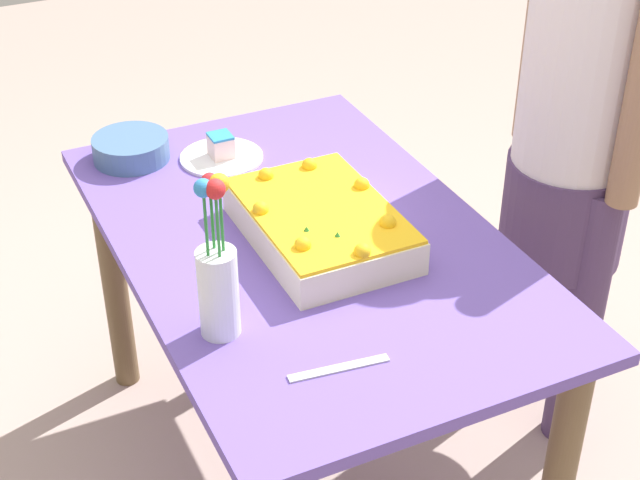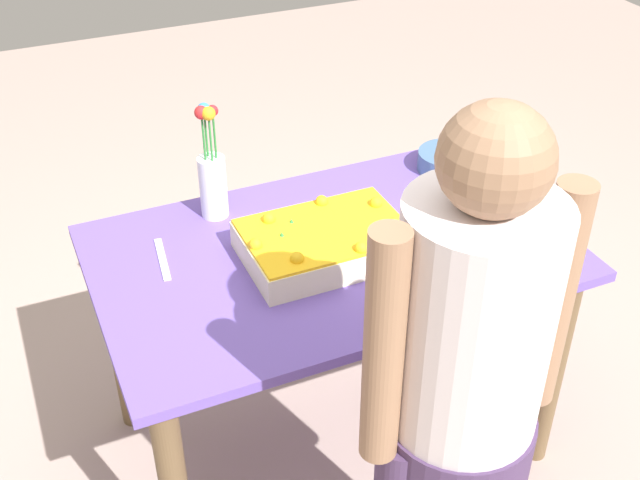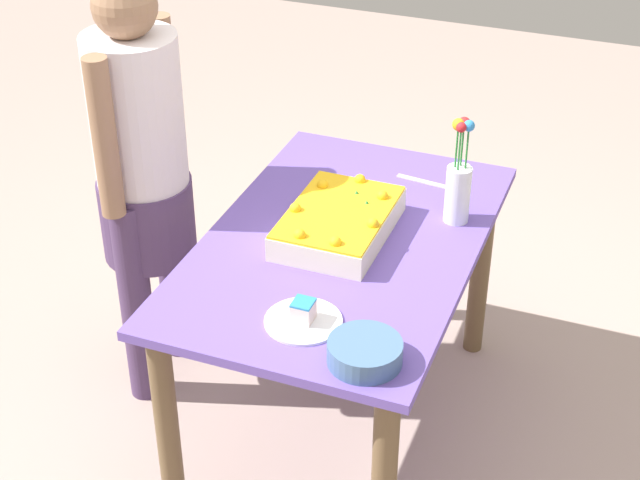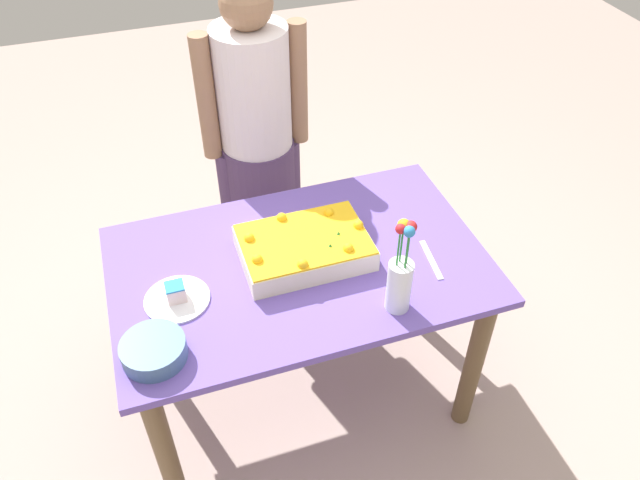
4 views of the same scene
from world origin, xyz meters
The scene contains 8 objects.
ground_plane centered at (0.00, 0.00, 0.00)m, with size 8.00×8.00×0.00m, color #B0988E.
dining_table centered at (0.00, 0.00, 0.62)m, with size 1.29×0.81×0.75m.
sheet_cake centered at (0.03, 0.02, 0.79)m, with size 0.44×0.30×0.11m.
serving_plate_with_slice centered at (-0.43, -0.04, 0.77)m, with size 0.21×0.21×0.07m.
cake_knife centered at (0.44, -0.14, 0.75)m, with size 0.20×0.02×0.00m, color silver.
flower_vase centered at (0.24, -0.29, 0.88)m, with size 0.08×0.08×0.35m.
fruit_bowl centered at (-0.53, -0.25, 0.78)m, with size 0.19×0.19×0.06m, color #486B95.
person_standing centered at (0.03, 0.71, 0.85)m, with size 0.45×0.31×1.49m.
Camera 1 is at (1.69, -0.77, 1.96)m, focal length 55.00 mm.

